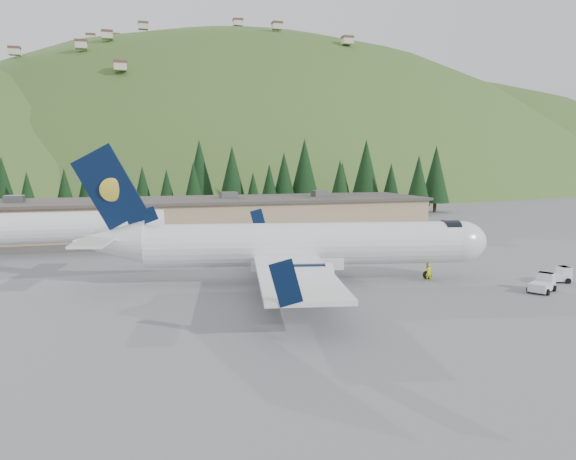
% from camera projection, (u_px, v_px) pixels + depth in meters
% --- Properties ---
extents(ground, '(600.00, 600.00, 0.00)m').
position_uv_depth(ground, '(307.00, 282.00, 50.58)').
color(ground, slate).
extents(airliner, '(37.04, 34.97, 12.33)m').
position_uv_depth(airliner, '(295.00, 246.00, 50.07)').
color(airliner, white).
rests_on(airliner, ground).
extents(second_airliner, '(27.50, 11.00, 10.05)m').
position_uv_depth(second_airliner, '(39.00, 227.00, 64.03)').
color(second_airliner, white).
rests_on(second_airliner, ground).
extents(baggage_tug_a, '(3.13, 2.74, 1.50)m').
position_uv_depth(baggage_tug_a, '(543.00, 284.00, 46.74)').
color(baggage_tug_a, silver).
rests_on(baggage_tug_a, ground).
extents(baggage_tug_b, '(2.85, 1.99, 1.42)m').
position_uv_depth(baggage_tug_b, '(557.00, 275.00, 50.34)').
color(baggage_tug_b, silver).
rests_on(baggage_tug_b, ground).
extents(terminal_building, '(71.00, 17.00, 6.10)m').
position_uv_depth(terminal_building, '(196.00, 215.00, 84.98)').
color(terminal_building, tan).
rests_on(terminal_building, ground).
extents(ramp_worker, '(0.61, 0.42, 1.59)m').
position_uv_depth(ramp_worker, '(429.00, 273.00, 50.73)').
color(ramp_worker, yellow).
rests_on(ramp_worker, ground).
extents(tree_line, '(113.32, 18.50, 14.31)m').
position_uv_depth(tree_line, '(165.00, 178.00, 105.88)').
color(tree_line, black).
rests_on(tree_line, ground).
extents(hills, '(614.00, 330.00, 300.00)m').
position_uv_depth(hills, '(275.00, 354.00, 273.11)').
color(hills, '#2B4F1B').
rests_on(hills, ground).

